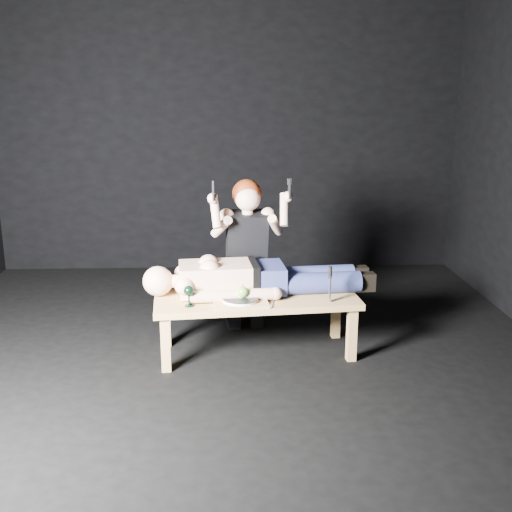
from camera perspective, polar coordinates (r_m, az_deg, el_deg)
name	(u,v)px	position (r m, az deg, el deg)	size (l,w,h in m)	color
ground	(226,359)	(4.62, -2.83, -9.56)	(5.00, 5.00, 0.00)	black
back_wall	(226,133)	(6.71, -2.80, 11.39)	(5.00, 5.00, 0.00)	black
table	(256,325)	(4.63, 0.02, -6.46)	(1.50, 0.56, 0.45)	tan
lying_man	(261,274)	(4.62, 0.45, -1.66)	(1.63, 0.50, 0.29)	#E0B192
kneeling_woman	(246,253)	(4.97, -0.98, 0.27)	(0.70, 0.78, 1.31)	black
serving_tray	(240,302)	(4.40, -1.46, -4.33)	(0.39, 0.28, 0.02)	tan
plate	(240,299)	(4.39, -1.46, -4.07)	(0.26, 0.26, 0.02)	white
apple	(243,292)	(4.38, -1.22, -3.39)	(0.08, 0.08, 0.08)	#538D2B
goblet	(189,296)	(4.35, -6.28, -3.73)	(0.07, 0.07, 0.15)	black
fork_flat	(215,305)	(4.37, -3.85, -4.60)	(0.01, 0.16, 0.01)	#B2B2B7
knife_flat	(272,304)	(4.38, 1.49, -4.51)	(0.01, 0.16, 0.01)	#B2B2B7
spoon_flat	(257,301)	(4.45, 0.06, -4.18)	(0.01, 0.16, 0.01)	#B2B2B7
carving_knife	(330,284)	(4.43, 6.91, -2.65)	(0.03, 0.04, 0.27)	#B2B2B7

